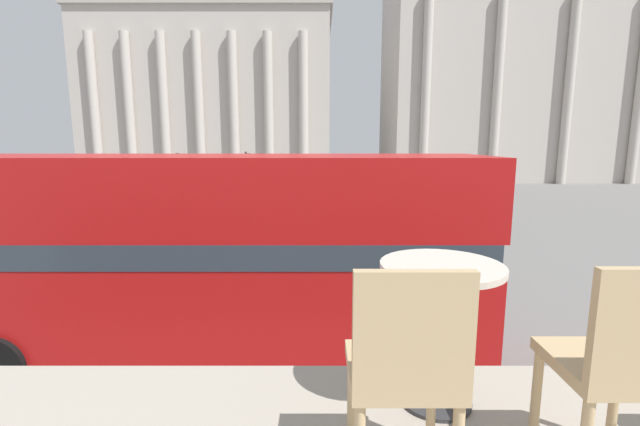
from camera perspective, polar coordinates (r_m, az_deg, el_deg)
The scene contains 14 objects.
double_decker_bus at distance 8.58m, azimuth -13.27°, elevation -4.63°, with size 10.12×2.76×4.09m.
cafe_dining_table at distance 2.23m, azimuth 15.49°, elevation -11.35°, with size 0.60×0.60×0.73m.
cafe_chair_0 at distance 1.66m, azimuth 11.03°, elevation -19.47°, with size 0.40×0.40×0.91m.
cafe_chair_1 at distance 2.00m, azimuth 35.01°, elevation -15.97°, with size 0.40×0.40×0.91m.
plaza_building_left at distance 50.73m, azimuth -14.14°, elevation 14.33°, with size 26.09×13.41×17.73m.
plaza_building_right at distance 56.18m, azimuth 23.18°, elevation 15.96°, with size 27.62×14.34×22.76m.
traffic_light_near at distance 14.78m, azimuth -18.20°, elevation 2.20°, with size 0.42×0.24×3.98m.
traffic_light_mid at distance 23.02m, azimuth -6.39°, elevation 4.61°, with size 0.42×0.24×3.67m.
traffic_light_far at distance 28.31m, azimuth -9.90°, elevation 5.46°, with size 0.42×0.24×3.70m.
car_black at distance 23.12m, azimuth 16.64°, elevation 0.02°, with size 4.20×1.93×1.35m.
car_silver at distance 24.73m, azimuth -2.94°, elevation 1.01°, with size 4.20×1.93×1.35m.
pedestrian_olive at distance 34.49m, azimuth -2.17°, elevation 3.90°, with size 0.32×0.32×1.71m.
pedestrian_white at distance 14.38m, azimuth 3.40°, elevation -3.85°, with size 0.32×0.32×1.78m.
pedestrian_grey at distance 16.49m, azimuth 2.93°, elevation -2.19°, with size 0.32×0.32×1.75m.
Camera 1 is at (1.17, -2.36, 4.35)m, focal length 24.00 mm.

